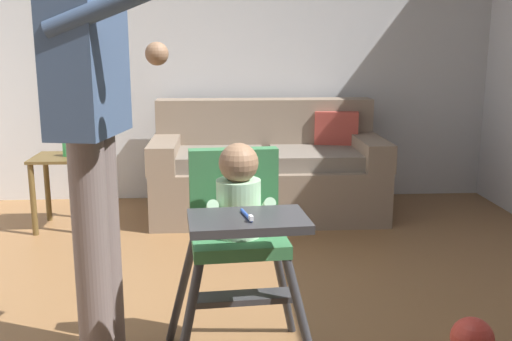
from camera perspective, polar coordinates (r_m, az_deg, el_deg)
The scene contains 7 objects.
wall_far at distance 4.95m, azimuth -4.86°, elevation 12.10°, with size 5.52×0.06×2.58m, color silver.
couch at distance 4.54m, azimuth 1.15°, elevation -0.02°, with size 1.74×0.86×0.86m.
high_chair at distance 2.28m, azimuth -1.74°, elevation -4.56°, with size 0.66×0.76×0.95m.
adult_standing at distance 2.36m, azimuth -15.60°, elevation 4.35°, with size 0.51×0.56×1.75m.
toy_ball_second at distance 2.72m, azimuth 20.18°, elevation -15.02°, with size 0.18×0.18×0.18m, color #D13D33.
side_table at distance 4.39m, azimuth -18.12°, elevation -0.46°, with size 0.40×0.40×0.52m.
sippy_cup at distance 4.34m, azimuth -17.76°, elevation 1.99°, with size 0.07×0.07×0.10m, color green.
Camera 1 is at (0.12, -2.32, 1.31)m, focal length 41.35 mm.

